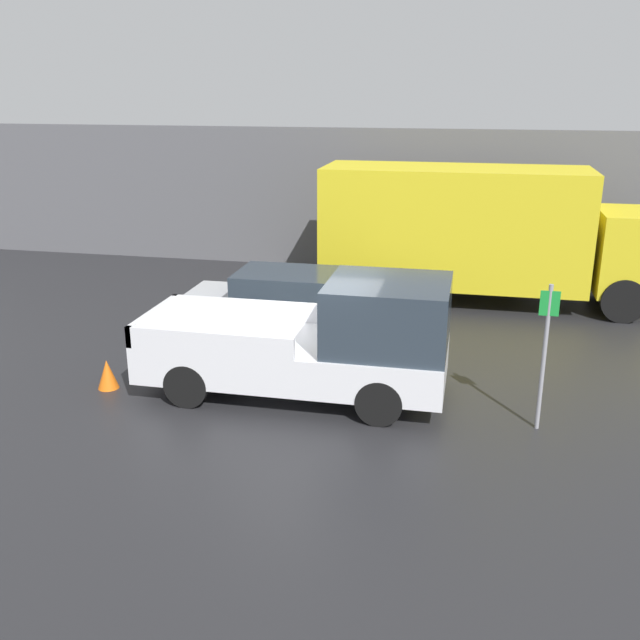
{
  "coord_description": "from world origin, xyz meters",
  "views": [
    {
      "loc": [
        2.77,
        -11.55,
        5.34
      ],
      "look_at": [
        0.05,
        1.06,
        1.1
      ],
      "focal_mm": 40.0,
      "sensor_mm": 36.0,
      "label": 1
    }
  ],
  "objects_px": {
    "car": "(293,303)",
    "traffic_cone": "(107,374)",
    "pickup_truck": "(324,343)",
    "parking_sign": "(545,350)",
    "delivery_truck": "(481,231)"
  },
  "relations": [
    {
      "from": "pickup_truck",
      "to": "delivery_truck",
      "type": "relative_size",
      "value": 0.63
    },
    {
      "from": "car",
      "to": "delivery_truck",
      "type": "relative_size",
      "value": 0.55
    },
    {
      "from": "pickup_truck",
      "to": "car",
      "type": "bearing_deg",
      "value": 113.65
    },
    {
      "from": "delivery_truck",
      "to": "parking_sign",
      "type": "xyz_separation_m",
      "value": [
        1.01,
        -7.28,
        -0.48
      ]
    },
    {
      "from": "car",
      "to": "traffic_cone",
      "type": "height_order",
      "value": "car"
    },
    {
      "from": "pickup_truck",
      "to": "delivery_truck",
      "type": "bearing_deg",
      "value": 68.3
    },
    {
      "from": "car",
      "to": "traffic_cone",
      "type": "bearing_deg",
      "value": -126.52
    },
    {
      "from": "pickup_truck",
      "to": "parking_sign",
      "type": "bearing_deg",
      "value": -8.25
    },
    {
      "from": "car",
      "to": "delivery_truck",
      "type": "xyz_separation_m",
      "value": [
        4.02,
        3.68,
        1.09
      ]
    },
    {
      "from": "traffic_cone",
      "to": "delivery_truck",
      "type": "bearing_deg",
      "value": 47.4
    },
    {
      "from": "car",
      "to": "delivery_truck",
      "type": "distance_m",
      "value": 5.56
    },
    {
      "from": "car",
      "to": "traffic_cone",
      "type": "relative_size",
      "value": 8.73
    },
    {
      "from": "delivery_truck",
      "to": "parking_sign",
      "type": "relative_size",
      "value": 3.55
    },
    {
      "from": "pickup_truck",
      "to": "parking_sign",
      "type": "relative_size",
      "value": 2.22
    },
    {
      "from": "parking_sign",
      "to": "delivery_truck",
      "type": "bearing_deg",
      "value": 97.92
    }
  ]
}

